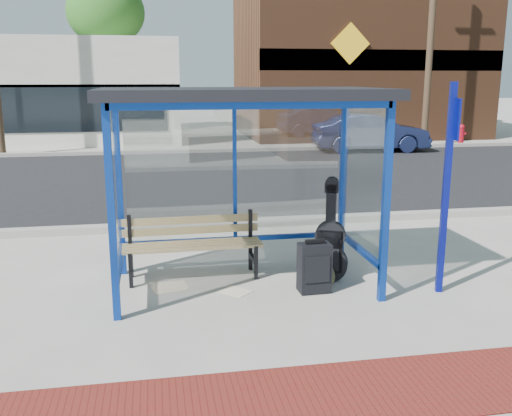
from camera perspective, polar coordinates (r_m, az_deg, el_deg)
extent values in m
plane|color=#B2ADA0|center=(7.18, -1.20, -7.80)|extent=(120.00, 120.00, 0.00)
cube|color=maroon|center=(4.88, 3.86, -18.43)|extent=(60.00, 1.00, 0.01)
cube|color=gray|center=(9.91, -3.84, -1.60)|extent=(60.00, 0.25, 0.12)
cube|color=black|center=(14.89, -6.05, 3.04)|extent=(60.00, 10.00, 0.00)
cube|color=gray|center=(19.92, -7.16, 5.67)|extent=(60.00, 0.25, 0.12)
cube|color=#B2ADA0|center=(21.81, -7.44, 6.14)|extent=(60.00, 4.00, 0.01)
cube|color=#0D3297|center=(6.06, -14.25, -0.74)|extent=(0.08, 0.08, 2.30)
cube|color=#0D3297|center=(6.56, 12.86, 0.35)|extent=(0.08, 0.08, 2.30)
cube|color=#0D3297|center=(7.53, -13.51, 1.92)|extent=(0.08, 0.08, 2.30)
cube|color=#0D3297|center=(7.93, 8.67, 2.68)|extent=(0.08, 0.08, 2.30)
cube|color=#0D3297|center=(7.46, -2.20, 10.76)|extent=(3.00, 0.08, 0.08)
cube|color=#0D3297|center=(5.98, -0.16, 10.23)|extent=(3.00, 0.08, 0.08)
cube|color=#0D3297|center=(6.66, -14.36, 10.11)|extent=(0.08, 1.50, 0.08)
cube|color=#0D3297|center=(7.11, 10.94, 10.43)|extent=(0.08, 1.50, 0.08)
cube|color=#0D3297|center=(7.76, -2.08, -3.10)|extent=(3.00, 0.08, 0.06)
cube|color=#0D3297|center=(6.99, -13.51, -5.29)|extent=(0.08, 1.50, 0.06)
cube|color=#0D3297|center=(7.42, 10.33, -4.06)|extent=(0.08, 1.50, 0.06)
cube|color=#0D3297|center=(7.55, -2.14, 3.84)|extent=(0.05, 0.05, 1.90)
cube|color=silver|center=(7.56, -2.14, 3.54)|extent=(2.84, 0.01, 1.82)
cube|color=silver|center=(6.76, -13.91, 2.06)|extent=(0.02, 1.34, 1.82)
cube|color=silver|center=(7.21, 10.62, 2.87)|extent=(0.02, 1.34, 1.82)
cube|color=black|center=(6.72, -1.30, 11.38)|extent=(3.30, 1.80, 0.12)
cube|color=#59331E|center=(26.72, 9.88, 14.16)|extent=(10.00, 7.00, 6.40)
cube|color=black|center=(23.50, 12.83, 14.23)|extent=(10.00, 0.10, 0.80)
cube|color=yellow|center=(22.90, 9.41, 15.91)|extent=(1.56, 0.06, 1.56)
cylinder|color=#4C3826|center=(28.70, -14.46, 12.45)|extent=(0.36, 0.36, 5.00)
ellipsoid|color=#255A19|center=(28.85, -14.81, 18.41)|extent=(3.60, 3.60, 3.06)
cylinder|color=#4C3826|center=(31.68, 15.48, 12.40)|extent=(0.36, 0.36, 5.00)
ellipsoid|color=#255A19|center=(31.81, 15.82, 17.80)|extent=(3.60, 3.60, 3.06)
cylinder|color=#4C3826|center=(22.46, 17.07, 16.11)|extent=(0.24, 0.24, 8.00)
cube|color=black|center=(7.22, -12.43, -6.13)|extent=(0.05, 0.05, 0.44)
cube|color=black|center=(7.53, -12.46, -3.77)|extent=(0.05, 0.05, 0.84)
cube|color=black|center=(7.40, -12.40, -5.65)|extent=(0.06, 0.40, 0.05)
cube|color=black|center=(7.34, -0.01, -5.49)|extent=(0.05, 0.05, 0.44)
cube|color=black|center=(7.64, -0.57, -3.20)|extent=(0.05, 0.05, 0.84)
cube|color=black|center=(7.52, -0.29, -5.03)|extent=(0.06, 0.40, 0.05)
cube|color=tan|center=(7.20, -6.22, -4.10)|extent=(1.77, 0.12, 0.03)
cube|color=tan|center=(7.30, -6.30, -3.85)|extent=(1.77, 0.12, 0.03)
cube|color=tan|center=(7.41, -6.38, -3.61)|extent=(1.77, 0.12, 0.03)
cube|color=tan|center=(7.51, -6.45, -3.38)|extent=(1.77, 0.12, 0.03)
cube|color=tan|center=(7.51, -6.50, -2.22)|extent=(1.77, 0.06, 0.10)
cube|color=tan|center=(7.47, -6.53, -1.20)|extent=(1.77, 0.06, 0.10)
cylinder|color=black|center=(7.34, 7.35, -5.53)|extent=(0.48, 0.30, 0.46)
cylinder|color=black|center=(7.23, 7.43, -2.80)|extent=(0.41, 0.27, 0.39)
cube|color=black|center=(7.29, 7.39, -4.21)|extent=(0.36, 0.25, 0.55)
cube|color=black|center=(7.14, 7.52, 0.09)|extent=(0.15, 0.15, 0.55)
cube|color=black|center=(7.09, 7.58, 2.00)|extent=(0.20, 0.17, 0.11)
cube|color=black|center=(6.93, 5.85, -5.94)|extent=(0.39, 0.25, 0.60)
cylinder|color=black|center=(6.98, 4.69, -8.22)|extent=(0.06, 0.22, 0.05)
cylinder|color=black|center=(7.07, 6.89, -8.01)|extent=(0.06, 0.22, 0.05)
cube|color=black|center=(6.83, 5.91, -3.32)|extent=(0.24, 0.05, 0.04)
cube|color=black|center=(6.81, 6.18, -6.14)|extent=(0.30, 0.03, 0.32)
ellipsoid|color=black|center=(7.08, 6.79, -6.80)|extent=(0.32, 0.26, 0.33)
ellipsoid|color=black|center=(7.00, 6.83, -7.42)|extent=(0.18, 0.14, 0.17)
cube|color=black|center=(7.05, 6.82, -5.57)|extent=(0.10, 0.06, 0.03)
cube|color=navy|center=(7.02, 18.45, 1.65)|extent=(0.09, 0.09, 2.50)
cube|color=navy|center=(6.93, 19.32, 8.40)|extent=(0.09, 0.31, 0.47)
cube|color=white|center=(7.23, -8.54, -7.77)|extent=(0.45, 0.37, 0.01)
cube|color=white|center=(7.16, -8.75, -7.98)|extent=(0.43, 0.37, 0.01)
cube|color=white|center=(7.00, -2.05, -8.34)|extent=(0.42, 0.43, 0.01)
imported|color=#181F43|center=(20.48, 11.39, 7.39)|extent=(4.04, 1.64, 1.31)
cylinder|color=#9F0B18|center=(23.58, 19.82, 6.76)|extent=(0.21, 0.21, 0.64)
sphere|color=#9F0B18|center=(23.55, 19.89, 7.60)|extent=(0.23, 0.23, 0.23)
cylinder|color=#9F0B18|center=(23.57, 19.84, 7.02)|extent=(0.35, 0.19, 0.11)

